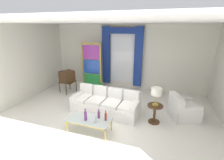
% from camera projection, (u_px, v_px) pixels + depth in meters
% --- Properties ---
extents(ground_plane, '(16.00, 16.00, 0.00)m').
position_uv_depth(ground_plane, '(104.00, 118.00, 5.41)').
color(ground_plane, white).
extents(wall_rear, '(8.00, 0.12, 3.00)m').
position_uv_depth(wall_rear, '(127.00, 57.00, 7.68)').
color(wall_rear, white).
rests_on(wall_rear, ground).
extents(wall_left, '(0.12, 7.00, 3.00)m').
position_uv_depth(wall_left, '(25.00, 63.00, 6.57)').
color(wall_left, white).
rests_on(wall_left, ground).
extents(ceiling_slab, '(8.00, 7.60, 0.04)m').
position_uv_depth(ceiling_slab, '(112.00, 22.00, 5.17)').
color(ceiling_slab, white).
extents(curtained_window, '(2.00, 0.17, 2.70)m').
position_uv_depth(curtained_window, '(122.00, 53.00, 7.52)').
color(curtained_window, white).
rests_on(curtained_window, ground).
extents(couch_white_long, '(2.39, 1.08, 0.86)m').
position_uv_depth(couch_white_long, '(106.00, 103.00, 5.77)').
color(couch_white_long, white).
rests_on(couch_white_long, ground).
extents(coffee_table, '(1.24, 0.58, 0.41)m').
position_uv_depth(coffee_table, '(89.00, 120.00, 4.61)').
color(coffee_table, silver).
rests_on(coffee_table, ground).
extents(bottle_blue_decanter, '(0.08, 0.08, 0.36)m').
position_uv_depth(bottle_blue_decanter, '(85.00, 116.00, 4.50)').
color(bottle_blue_decanter, '#753384').
rests_on(bottle_blue_decanter, coffee_table).
extents(bottle_crystal_tall, '(0.07, 0.07, 0.29)m').
position_uv_depth(bottle_crystal_tall, '(99.00, 114.00, 4.63)').
color(bottle_crystal_tall, '#753384').
rests_on(bottle_crystal_tall, coffee_table).
extents(bottle_amber_squat, '(0.08, 0.08, 0.31)m').
position_uv_depth(bottle_amber_squat, '(95.00, 119.00, 4.40)').
color(bottle_amber_squat, silver).
rests_on(bottle_amber_squat, coffee_table).
extents(bottle_ruby_flask, '(0.06, 0.06, 0.30)m').
position_uv_depth(bottle_ruby_flask, '(106.00, 116.00, 4.51)').
color(bottle_ruby_flask, maroon).
rests_on(bottle_ruby_flask, coffee_table).
extents(vintage_tv, '(0.68, 0.73, 1.35)m').
position_uv_depth(vintage_tv, '(67.00, 77.00, 7.33)').
color(vintage_tv, '#472D19').
rests_on(vintage_tv, ground).
extents(armchair_white, '(1.05, 1.04, 0.80)m').
position_uv_depth(armchair_white, '(183.00, 110.00, 5.36)').
color(armchair_white, white).
rests_on(armchair_white, ground).
extents(stained_glass_divider, '(0.95, 0.05, 2.20)m').
position_uv_depth(stained_glass_divider, '(92.00, 68.00, 7.60)').
color(stained_glass_divider, gold).
rests_on(stained_glass_divider, ground).
extents(peacock_figurine, '(0.44, 0.60, 0.50)m').
position_uv_depth(peacock_figurine, '(99.00, 88.00, 7.40)').
color(peacock_figurine, beige).
rests_on(peacock_figurine, ground).
extents(round_side_table, '(0.48, 0.48, 0.59)m').
position_uv_depth(round_side_table, '(155.00, 112.00, 5.08)').
color(round_side_table, '#472D19').
rests_on(round_side_table, ground).
extents(table_lamp_brass, '(0.32, 0.32, 0.57)m').
position_uv_depth(table_lamp_brass, '(157.00, 92.00, 4.87)').
color(table_lamp_brass, '#B29338').
rests_on(table_lamp_brass, round_side_table).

